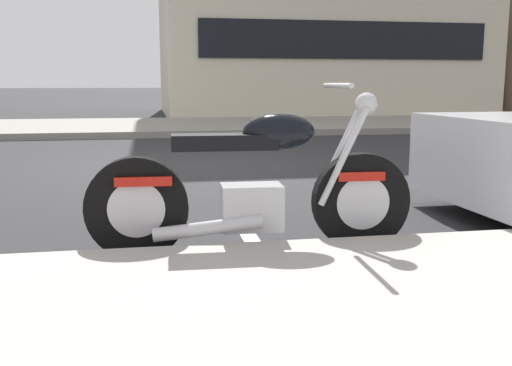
# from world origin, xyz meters

# --- Properties ---
(ground_plane) EXTENTS (260.00, 260.00, 0.00)m
(ground_plane) POSITION_xyz_m (0.00, 0.00, 0.00)
(ground_plane) COLOR #28282B
(parking_stall_stripe) EXTENTS (0.12, 2.20, 0.01)m
(parking_stall_stripe) POSITION_xyz_m (0.00, -3.75, 0.00)
(parking_stall_stripe) COLOR silver
(parking_stall_stripe) RESTS_ON ground
(parked_motorcycle) EXTENTS (2.17, 0.62, 1.13)m
(parked_motorcycle) POSITION_xyz_m (-0.03, -4.23, 0.44)
(parked_motorcycle) COLOR black
(parked_motorcycle) RESTS_ON ground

